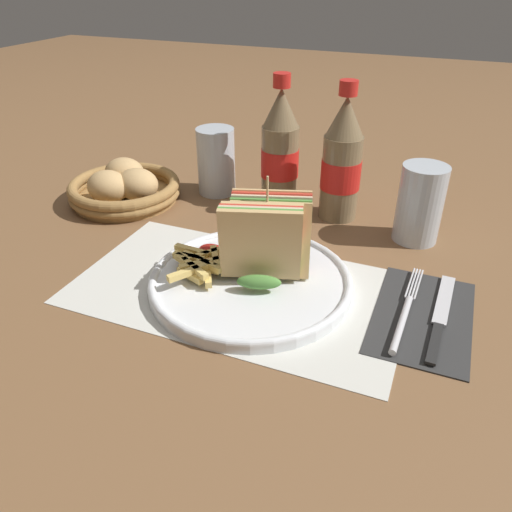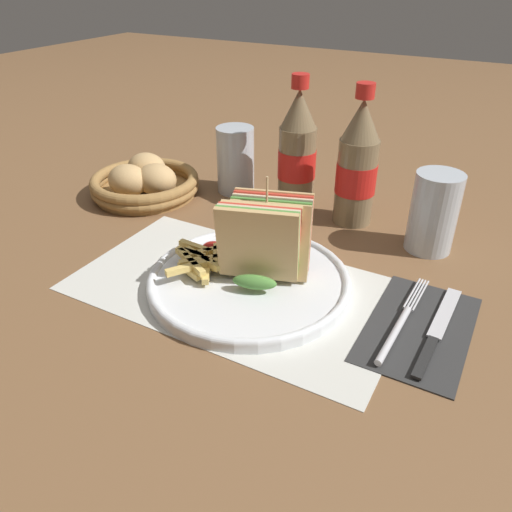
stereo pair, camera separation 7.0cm
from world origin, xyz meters
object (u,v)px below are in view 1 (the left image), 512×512
Objects in this scene: knife at (440,317)px; bread_basket at (124,188)px; fork at (404,315)px; plate_main at (251,281)px; coke_bottle_far at (342,162)px; coke_bottle_near at (280,151)px; glass_far at (216,166)px; club_sandwich at (266,240)px; glass_near at (419,209)px.

bread_basket is at bearing 167.30° from knife.
fork is 0.57m from bread_basket.
plate_main is 0.21m from fork.
plate_main is 0.29m from coke_bottle_far.
coke_bottle_near is 1.86× the size of glass_far.
club_sandwich is 1.13× the size of glass_near.
club_sandwich is at bearing -176.55° from knife.
glass_near is at bearing -7.36° from glass_far.
coke_bottle_far is at bearing 166.06° from glass_near.
plate_main reaches higher than fork.
glass_far is at bearing 172.64° from glass_near.
plate_main is at bearing -78.01° from coke_bottle_near.
glass_far reaches higher than bread_basket.
coke_bottle_near reaches higher than glass_far.
plate_main reaches higher than knife.
coke_bottle_far is 0.25m from glass_far.
bread_basket reaches higher than plate_main.
coke_bottle_far is 0.41m from bread_basket.
coke_bottle_near reaches higher than glass_near.
club_sandwich is 0.21m from fork.
coke_bottle_far is (0.06, 0.27, 0.09)m from plate_main.
glass_near is at bearing 95.92° from fork.
glass_near reaches higher than plate_main.
bread_basket reaches higher than knife.
glass_near is (0.25, -0.05, -0.05)m from coke_bottle_near.
coke_bottle_near is 0.12m from coke_bottle_far.
fork is (0.21, 0.01, -0.00)m from plate_main.
coke_bottle_near reaches higher than knife.
plate_main is 1.21× the size of coke_bottle_near.
club_sandwich is at bearing 178.90° from fork.
coke_bottle_near is at bearing 20.63° from bread_basket.
glass_far is (-0.39, 0.05, 0.00)m from glass_near.
fork is at bearing -45.34° from coke_bottle_near.
plate_main is at bearing -102.00° from coke_bottle_far.
plate_main is 1.98× the size of club_sandwich.
coke_bottle_near is 1.86× the size of glass_near.
club_sandwich is 0.73× the size of fork.
fork is (0.20, -0.01, -0.06)m from club_sandwich.
glass_far is (-0.40, 0.28, 0.05)m from fork.
coke_bottle_far is 1.86× the size of glass_far.
club_sandwich is (0.02, 0.02, 0.06)m from plate_main.
glass_near is (-0.06, 0.21, 0.05)m from knife.
glass_near is at bearing -10.57° from coke_bottle_near.
glass_near is at bearing 50.13° from club_sandwich.
fork is 0.23m from glass_near.
club_sandwich is 0.28m from glass_near.
glass_far is 0.61× the size of bread_basket.
fork is 0.83× the size of coke_bottle_near.
club_sandwich is 0.61× the size of coke_bottle_near.
bread_basket is (-0.39, -0.09, -0.07)m from coke_bottle_far.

